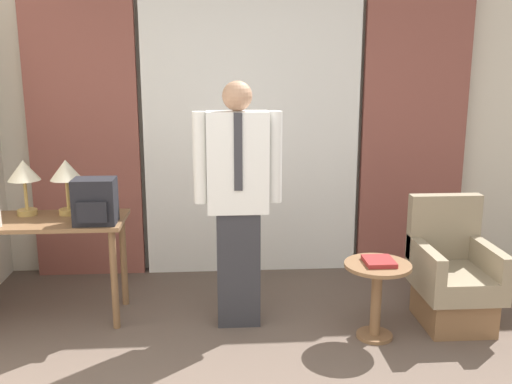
{
  "coord_description": "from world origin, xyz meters",
  "views": [
    {
      "loc": [
        -0.3,
        -1.99,
        1.85
      ],
      "look_at": [
        -0.05,
        1.69,
        1.01
      ],
      "focal_mm": 40.0,
      "sensor_mm": 36.0,
      "label": 1
    }
  ],
  "objects_px": {
    "side_table": "(377,288)",
    "armchair": "(452,279)",
    "table_lamp_right": "(66,174)",
    "book": "(379,261)",
    "backpack": "(95,202)",
    "desk": "(45,236)",
    "person": "(238,196)",
    "table_lamp_left": "(24,175)"
  },
  "relations": [
    {
      "from": "book",
      "to": "armchair",
      "type": "bearing_deg",
      "value": 18.31
    },
    {
      "from": "table_lamp_right",
      "to": "side_table",
      "type": "height_order",
      "value": "table_lamp_right"
    },
    {
      "from": "desk",
      "to": "side_table",
      "type": "relative_size",
      "value": 2.15
    },
    {
      "from": "table_lamp_right",
      "to": "backpack",
      "type": "relative_size",
      "value": 1.28
    },
    {
      "from": "table_lamp_left",
      "to": "desk",
      "type": "bearing_deg",
      "value": -41.22
    },
    {
      "from": "table_lamp_left",
      "to": "backpack",
      "type": "bearing_deg",
      "value": -26.07
    },
    {
      "from": "table_lamp_left",
      "to": "armchair",
      "type": "bearing_deg",
      "value": -7.42
    },
    {
      "from": "armchair",
      "to": "side_table",
      "type": "height_order",
      "value": "armchair"
    },
    {
      "from": "desk",
      "to": "armchair",
      "type": "relative_size",
      "value": 1.28
    },
    {
      "from": "table_lamp_right",
      "to": "person",
      "type": "relative_size",
      "value": 0.23
    },
    {
      "from": "desk",
      "to": "table_lamp_right",
      "type": "distance_m",
      "value": 0.47
    },
    {
      "from": "person",
      "to": "armchair",
      "type": "xyz_separation_m",
      "value": [
        1.54,
        -0.08,
        -0.62
      ]
    },
    {
      "from": "desk",
      "to": "table_lamp_left",
      "type": "height_order",
      "value": "table_lamp_left"
    },
    {
      "from": "book",
      "to": "desk",
      "type": "bearing_deg",
      "value": 168.57
    },
    {
      "from": "desk",
      "to": "person",
      "type": "height_order",
      "value": "person"
    },
    {
      "from": "table_lamp_left",
      "to": "book",
      "type": "xyz_separation_m",
      "value": [
        2.47,
        -0.6,
        -0.51
      ]
    },
    {
      "from": "table_lamp_left",
      "to": "book",
      "type": "height_order",
      "value": "table_lamp_left"
    },
    {
      "from": "armchair",
      "to": "book",
      "type": "bearing_deg",
      "value": -161.69
    },
    {
      "from": "table_lamp_right",
      "to": "book",
      "type": "xyz_separation_m",
      "value": [
        2.17,
        -0.6,
        -0.51
      ]
    },
    {
      "from": "side_table",
      "to": "table_lamp_left",
      "type": "bearing_deg",
      "value": 166.25
    },
    {
      "from": "armchair",
      "to": "book",
      "type": "relative_size",
      "value": 4.13
    },
    {
      "from": "side_table",
      "to": "person",
      "type": "bearing_deg",
      "value": 163.04
    },
    {
      "from": "desk",
      "to": "table_lamp_left",
      "type": "distance_m",
      "value": 0.47
    },
    {
      "from": "person",
      "to": "armchair",
      "type": "height_order",
      "value": "person"
    },
    {
      "from": "desk",
      "to": "table_lamp_left",
      "type": "bearing_deg",
      "value": 138.78
    },
    {
      "from": "side_table",
      "to": "armchair",
      "type": "bearing_deg",
      "value": 18.31
    },
    {
      "from": "desk",
      "to": "person",
      "type": "relative_size",
      "value": 0.66
    },
    {
      "from": "desk",
      "to": "backpack",
      "type": "distance_m",
      "value": 0.51
    },
    {
      "from": "table_lamp_right",
      "to": "armchair",
      "type": "height_order",
      "value": "table_lamp_right"
    },
    {
      "from": "table_lamp_left",
      "to": "book",
      "type": "bearing_deg",
      "value": -13.66
    },
    {
      "from": "desk",
      "to": "person",
      "type": "distance_m",
      "value": 1.44
    },
    {
      "from": "table_lamp_left",
      "to": "table_lamp_right",
      "type": "bearing_deg",
      "value": 0.0
    },
    {
      "from": "person",
      "to": "table_lamp_right",
      "type": "bearing_deg",
      "value": 165.48
    },
    {
      "from": "side_table",
      "to": "backpack",
      "type": "bearing_deg",
      "value": 170.12
    },
    {
      "from": "person",
      "to": "side_table",
      "type": "relative_size",
      "value": 3.24
    },
    {
      "from": "desk",
      "to": "table_lamp_right",
      "type": "height_order",
      "value": "table_lamp_right"
    },
    {
      "from": "desk",
      "to": "armchair",
      "type": "distance_m",
      "value": 2.95
    },
    {
      "from": "backpack",
      "to": "book",
      "type": "bearing_deg",
      "value": -9.76
    },
    {
      "from": "person",
      "to": "armchair",
      "type": "relative_size",
      "value": 1.92
    },
    {
      "from": "table_lamp_left",
      "to": "person",
      "type": "bearing_deg",
      "value": -11.78
    },
    {
      "from": "book",
      "to": "backpack",
      "type": "bearing_deg",
      "value": 170.24
    },
    {
      "from": "person",
      "to": "armchair",
      "type": "bearing_deg",
      "value": -2.97
    }
  ]
}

